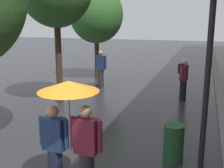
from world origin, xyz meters
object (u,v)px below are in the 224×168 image
at_px(couple_under_umbrella, 70,122).
at_px(pedestrian_walking_far, 183,79).
at_px(street_lamp_post, 209,60).
at_px(pedestrian_walking_midground, 101,68).
at_px(litter_bin, 173,143).
at_px(street_tree_2, 96,15).

height_order(couple_under_umbrella, pedestrian_walking_far, couple_under_umbrella).
height_order(street_lamp_post, pedestrian_walking_far, street_lamp_post).
bearing_deg(pedestrian_walking_midground, pedestrian_walking_far, -13.78).
distance_m(litter_bin, pedestrian_walking_midground, 7.15).
xyz_separation_m(couple_under_umbrella, pedestrian_walking_midground, (-2.35, 7.67, -0.43)).
height_order(street_tree_2, couple_under_umbrella, street_tree_2).
xyz_separation_m(street_tree_2, couple_under_umbrella, (3.30, -9.55, -1.98)).
height_order(couple_under_umbrella, street_lamp_post, street_lamp_post).
xyz_separation_m(pedestrian_walking_midground, pedestrian_walking_far, (3.74, -0.92, -0.05)).
distance_m(street_lamp_post, pedestrian_walking_far, 5.35).
xyz_separation_m(couple_under_umbrella, pedestrian_walking_far, (1.39, 6.76, -0.48)).
height_order(street_lamp_post, pedestrian_walking_midground, street_lamp_post).
xyz_separation_m(street_tree_2, pedestrian_walking_far, (4.69, -2.80, -2.46)).
distance_m(couple_under_umbrella, pedestrian_walking_far, 6.91).
xyz_separation_m(street_tree_2, street_lamp_post, (5.51, -7.89, -1.03)).
distance_m(couple_under_umbrella, street_lamp_post, 2.92).
distance_m(pedestrian_walking_midground, pedestrian_walking_far, 3.85).
bearing_deg(couple_under_umbrella, pedestrian_walking_midground, 107.05).
xyz_separation_m(street_tree_2, pedestrian_walking_midground, (0.95, -1.88, -2.41)).
bearing_deg(pedestrian_walking_midground, street_tree_2, 116.78).
height_order(couple_under_umbrella, litter_bin, couple_under_umbrella).
relative_size(street_lamp_post, pedestrian_walking_midground, 2.25).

